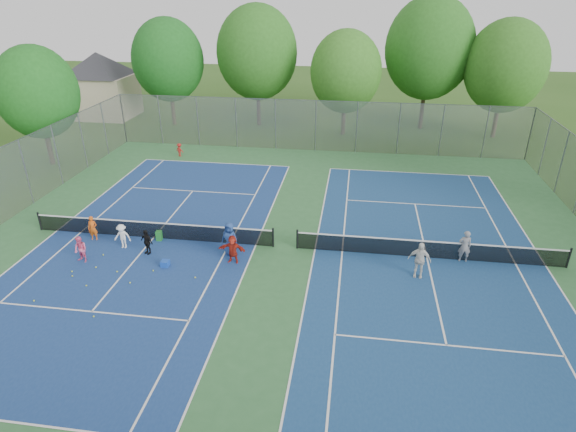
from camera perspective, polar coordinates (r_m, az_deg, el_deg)
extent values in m
plane|color=#2D5219|center=(24.41, -0.34, -3.76)|extent=(120.00, 120.00, 0.00)
cube|color=#306636|center=(24.41, -0.34, -3.75)|extent=(32.00, 32.00, 0.01)
cube|color=navy|center=(26.26, -15.64, -2.50)|extent=(10.97, 23.77, 0.01)
cube|color=navy|center=(24.49, 16.14, -4.75)|extent=(10.97, 23.77, 0.01)
cube|color=black|center=(26.06, -15.75, -1.65)|extent=(12.87, 0.10, 0.91)
cube|color=black|center=(24.27, 16.26, -3.85)|extent=(12.87, 0.10, 0.91)
cube|color=gray|center=(38.47, 3.29, 10.61)|extent=(32.00, 0.10, 4.00)
cube|color=#B7A88C|center=(52.55, -21.12, 13.09)|extent=(6.00, 5.00, 4.00)
pyramid|color=#2D2D33|center=(51.91, -21.88, 17.59)|extent=(11.03, 11.03, 2.20)
cylinder|color=#443326|center=(47.44, -13.51, 12.56)|extent=(0.36, 0.36, 3.50)
ellipsoid|color=#19561A|center=(46.72, -14.05, 17.51)|extent=(6.40, 6.40, 7.36)
cylinder|color=#443326|center=(46.07, -3.52, 13.05)|extent=(0.36, 0.36, 3.85)
ellipsoid|color=#28611C|center=(45.29, -3.68, 18.76)|extent=(7.20, 7.20, 8.28)
cylinder|color=#443326|center=(43.30, 6.60, 11.62)|extent=(0.36, 0.36, 3.15)
ellipsoid|color=#326C1F|center=(42.54, 6.86, 16.62)|extent=(6.00, 6.00, 6.90)
cylinder|color=#443326|center=(46.44, 15.65, 12.49)|extent=(0.36, 0.36, 4.20)
ellipsoid|color=#245D1A|center=(45.64, 16.42, 18.53)|extent=(7.60, 7.60, 8.74)
cylinder|color=#443326|center=(45.75, 23.43, 10.70)|extent=(0.36, 0.36, 3.50)
ellipsoid|color=#2D611C|center=(44.99, 24.40, 15.86)|extent=(6.60, 6.60, 7.59)
cylinder|color=#443326|center=(39.54, -26.52, 7.72)|extent=(0.36, 0.36, 3.15)
ellipsoid|color=#1A5B1A|center=(38.73, -27.61, 12.86)|extent=(5.60, 5.60, 6.44)
cube|color=#1744B0|center=(23.51, -14.36, -5.48)|extent=(0.36, 0.36, 0.31)
cube|color=#268E32|center=(25.83, -15.04, -2.28)|extent=(0.29, 0.29, 0.54)
imported|color=#DA5914|center=(26.82, -22.14, -1.36)|extent=(0.52, 0.37, 1.32)
imported|color=#F65F8E|center=(24.92, -23.36, -3.68)|extent=(0.77, 0.68, 1.33)
imported|color=white|center=(25.48, -19.04, -2.29)|extent=(0.87, 0.53, 1.30)
imported|color=black|center=(24.58, -16.40, -2.97)|extent=(0.82, 0.59, 1.29)
imported|color=navy|center=(23.59, -6.93, -2.71)|extent=(0.92, 0.68, 1.72)
imported|color=#A22317|center=(22.99, -6.58, -3.92)|extent=(1.35, 0.53, 1.42)
imported|color=#AF1D19|center=(38.35, -12.72, 7.65)|extent=(0.76, 0.60, 1.02)
imported|color=gray|center=(24.35, 20.20, -3.39)|extent=(0.61, 0.41, 1.64)
imported|color=silver|center=(22.46, 15.30, -5.04)|extent=(1.07, 0.58, 1.74)
sphere|color=#B0C62E|center=(25.36, -21.04, -4.36)|extent=(0.07, 0.07, 0.07)
sphere|color=#E9F037|center=(24.43, -21.81, -5.70)|extent=(0.07, 0.07, 0.07)
sphere|color=#C0D331|center=(21.14, -22.02, -11.01)|extent=(0.07, 0.07, 0.07)
sphere|color=#C3D331|center=(23.74, -19.60, -6.26)|extent=(0.07, 0.07, 0.07)
sphere|color=gold|center=(23.20, -22.78, -7.65)|extent=(0.07, 0.07, 0.07)
sphere|color=yellow|center=(22.36, -10.94, -7.21)|extent=(0.07, 0.07, 0.07)
sphere|color=#D0E234|center=(23.12, -27.88, -8.90)|extent=(0.07, 0.07, 0.07)
sphere|color=#CCD331|center=(26.16, -23.35, -3.84)|extent=(0.07, 0.07, 0.07)
sphere|color=gold|center=(24.16, -24.19, -6.54)|extent=(0.07, 0.07, 0.07)
sphere|color=#D4E635|center=(22.73, -18.21, -7.56)|extent=(0.07, 0.07, 0.07)
sphere|color=#AAC82E|center=(23.31, -15.68, -6.29)|extent=(0.07, 0.07, 0.07)
sphere|color=#B8E134|center=(24.52, -24.22, -6.06)|extent=(0.07, 0.07, 0.07)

